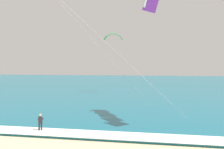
{
  "coord_description": "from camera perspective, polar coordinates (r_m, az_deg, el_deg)",
  "views": [
    {
      "loc": [
        6.75,
        -5.18,
        5.91
      ],
      "look_at": [
        2.75,
        16.84,
        5.08
      ],
      "focal_mm": 38.38,
      "sensor_mm": 36.0,
      "label": 1
    }
  ],
  "objects": [
    {
      "name": "kite_distant",
      "position": [
        51.17,
        0.34,
        9.18
      ],
      "size": [
        4.15,
        1.88,
        1.52
      ],
      "color": "green"
    },
    {
      "name": "sea",
      "position": [
        78.53,
        5.36,
        -2.13
      ],
      "size": [
        200.0,
        120.0,
        0.2
      ],
      "primitive_type": "cube",
      "color": "#146075",
      "rests_on": "ground"
    },
    {
      "name": "surfboard",
      "position": [
        22.49,
        -16.68,
        -13.13
      ],
      "size": [
        0.92,
        1.46,
        0.09
      ],
      "color": "yellow",
      "rests_on": "ground"
    },
    {
      "name": "kitesurfer",
      "position": [
        22.29,
        -16.7,
        -10.85
      ],
      "size": [
        0.64,
        0.64,
        1.69
      ],
      "color": "#232328",
      "rests_on": "ground"
    },
    {
      "name": "surf_foam",
      "position": [
        20.97,
        -9.14,
        -13.64
      ],
      "size": [
        200.0,
        2.28,
        0.04
      ],
      "primitive_type": "cube",
      "color": "white",
      "rests_on": "sea"
    }
  ]
}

